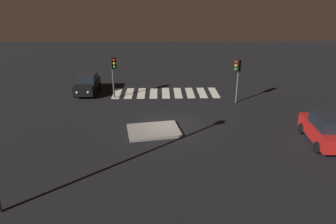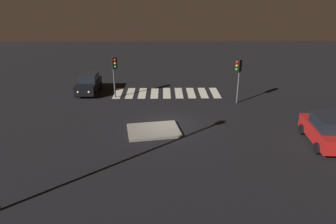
# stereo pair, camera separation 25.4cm
# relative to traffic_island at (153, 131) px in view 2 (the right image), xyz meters

# --- Properties ---
(ground_plane) EXTENTS (80.00, 80.00, 0.00)m
(ground_plane) POSITION_rel_traffic_island_xyz_m (-1.02, -1.15, -0.09)
(ground_plane) COLOR black
(traffic_island) EXTENTS (3.87, 3.16, 0.18)m
(traffic_island) POSITION_rel_traffic_island_xyz_m (0.00, 0.00, 0.00)
(traffic_island) COLOR gray
(traffic_island) RESTS_ON ground
(car_red) EXTENTS (2.36, 4.54, 1.92)m
(car_red) POSITION_rel_traffic_island_xyz_m (-10.82, 2.01, 0.85)
(car_red) COLOR red
(car_red) RESTS_ON ground
(car_black) EXTENTS (1.97, 4.17, 1.81)m
(car_black) POSITION_rel_traffic_island_xyz_m (6.36, -8.92, 0.80)
(car_black) COLOR black
(car_black) RESTS_ON ground
(traffic_light_east) EXTENTS (0.54, 0.53, 3.70)m
(traffic_light_east) POSITION_rel_traffic_island_xyz_m (3.58, -7.25, 2.71)
(traffic_light_east) COLOR #47474C
(traffic_light_east) RESTS_ON ground
(traffic_light_south) EXTENTS (0.53, 0.54, 3.79)m
(traffic_light_south) POSITION_rel_traffic_island_xyz_m (-6.93, -5.71, 2.79)
(traffic_light_south) COLOR #47474C
(traffic_light_south) RESTS_ON ground
(crosswalk_near) EXTENTS (9.90, 3.20, 0.02)m
(crosswalk_near) POSITION_rel_traffic_island_xyz_m (-1.02, -8.64, -0.08)
(crosswalk_near) COLOR silver
(crosswalk_near) RESTS_ON ground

